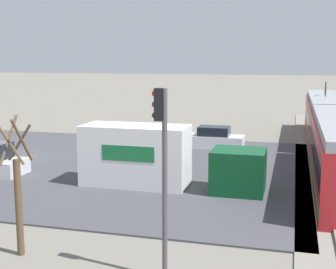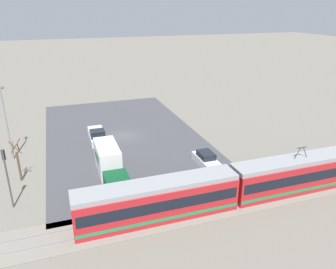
{
  "view_description": "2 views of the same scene",
  "coord_description": "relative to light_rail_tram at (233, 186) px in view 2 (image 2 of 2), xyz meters",
  "views": [
    {
      "loc": [
        26.52,
        17.99,
        6.71
      ],
      "look_at": [
        0.91,
        11.04,
        2.33
      ],
      "focal_mm": 50.0,
      "sensor_mm": 36.0,
      "label": 1
    },
    {
      "loc": [
        8.33,
        43.95,
        17.71
      ],
      "look_at": [
        -3.73,
        9.15,
        3.21
      ],
      "focal_mm": 35.0,
      "sensor_mm": 36.0,
      "label": 2
    }
  ],
  "objects": [
    {
      "name": "light_rail_tram",
      "position": [
        0.0,
        0.0,
        0.0
      ],
      "size": [
        29.58,
        2.69,
        4.66
      ],
      "color": "#B21E23",
      "rests_on": "ground"
    },
    {
      "name": "box_truck",
      "position": [
        10.18,
        -9.03,
        -0.25
      ],
      "size": [
        2.36,
        9.46,
        3.16
      ],
      "color": "#0C4723",
      "rests_on": "ground"
    },
    {
      "name": "rail_bed",
      "position": [
        6.34,
        -0.0,
        -1.74
      ],
      "size": [
        60.81,
        4.4,
        0.22
      ],
      "color": "gray",
      "rests_on": "ground"
    },
    {
      "name": "street_lamp_near_crossing",
      "position": [
        20.84,
        -17.61,
        3.26
      ],
      "size": [
        0.36,
        1.95,
        8.84
      ],
      "color": "gray",
      "rests_on": "ground"
    },
    {
      "name": "road_surface",
      "position": [
        6.34,
        -20.41,
        -1.75
      ],
      "size": [
        21.28,
        38.08,
        0.08
      ],
      "color": "#424247",
      "rests_on": "ground"
    },
    {
      "name": "pickup_truck",
      "position": [
        10.15,
        -19.72,
        -1.04
      ],
      "size": [
        2.09,
        5.21,
        1.78
      ],
      "color": "silver",
      "rests_on": "ground"
    },
    {
      "name": "traffic_light_pole",
      "position": [
        19.88,
        -6.11,
        1.95
      ],
      "size": [
        0.28,
        0.47,
        5.84
      ],
      "color": "#47474C",
      "rests_on": "ground"
    },
    {
      "name": "street_tree",
      "position": [
        19.5,
        -11.3,
        0.39
      ],
      "size": [
        1.13,
        0.94,
        4.79
      ],
      "color": "brown",
      "rests_on": "ground"
    },
    {
      "name": "sedan_car_0",
      "position": [
        -1.05,
        -8.08,
        -1.06
      ],
      "size": [
        1.86,
        4.37,
        1.58
      ],
      "rotation": [
        0.0,
        0.0,
        3.14
      ],
      "color": "silver",
      "rests_on": "ground"
    },
    {
      "name": "ground_plane",
      "position": [
        6.34,
        -20.41,
        -1.79
      ],
      "size": [
        320.0,
        320.0,
        0.0
      ],
      "primitive_type": "plane",
      "color": "slate"
    }
  ]
}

